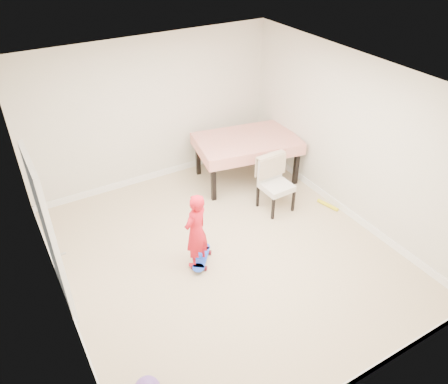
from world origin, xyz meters
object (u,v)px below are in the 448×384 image
dining_chair (277,185)px  skateboard (201,259)px  dining_table (246,159)px  child (196,233)px

dining_chair → skateboard: bearing=-164.4°
dining_table → child: size_ratio=1.52×
skateboard → child: 0.54m
dining_table → dining_chair: (-0.09, -1.05, 0.06)m
dining_chair → skateboard: 1.81m
skateboard → child: child is taller
dining_table → skateboard: 2.40m
dining_chair → skateboard: dining_chair is taller
dining_table → dining_chair: dining_chair is taller
child → dining_table: bearing=-164.0°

